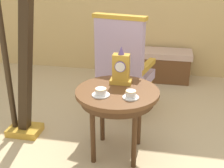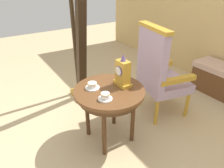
{
  "view_description": "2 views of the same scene",
  "coord_description": "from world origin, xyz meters",
  "views": [
    {
      "loc": [
        0.43,
        -2.17,
        1.61
      ],
      "look_at": [
        -0.03,
        0.16,
        0.62
      ],
      "focal_mm": 47.06,
      "sensor_mm": 36.0,
      "label": 1
    },
    {
      "loc": [
        1.51,
        -0.9,
        1.63
      ],
      "look_at": [
        -0.0,
        0.1,
        0.64
      ],
      "focal_mm": 32.8,
      "sensor_mm": 36.0,
      "label": 2
    }
  ],
  "objects": [
    {
      "name": "ground_plane",
      "position": [
        0.0,
        0.0,
        0.0
      ],
      "size": [
        10.0,
        10.0,
        0.0
      ],
      "primitive_type": "plane",
      "color": "tan"
    },
    {
      "name": "side_table",
      "position": [
        0.04,
        0.04,
        0.55
      ],
      "size": [
        0.71,
        0.71,
        0.62
      ],
      "color": "brown",
      "rests_on": "ground"
    },
    {
      "name": "teacup_left",
      "position": [
        -0.07,
        -0.09,
        0.65
      ],
      "size": [
        0.15,
        0.15,
        0.06
      ],
      "color": "white",
      "rests_on": "side_table"
    },
    {
      "name": "teacup_right",
      "position": [
        0.17,
        -0.09,
        0.65
      ],
      "size": [
        0.13,
        0.13,
        0.06
      ],
      "color": "white",
      "rests_on": "side_table"
    },
    {
      "name": "mantel_clock",
      "position": [
        0.04,
        0.2,
        0.76
      ],
      "size": [
        0.19,
        0.11,
        0.34
      ],
      "color": "gold",
      "rests_on": "side_table"
    },
    {
      "name": "armchair",
      "position": [
        -0.03,
        0.79,
        0.59
      ],
      "size": [
        0.65,
        0.64,
        1.14
      ],
      "color": "#B299B7",
      "rests_on": "ground"
    },
    {
      "name": "harp",
      "position": [
        -0.9,
        0.18,
        0.7
      ],
      "size": [
        0.4,
        0.24,
        1.74
      ],
      "color": "gold",
      "rests_on": "ground"
    }
  ]
}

